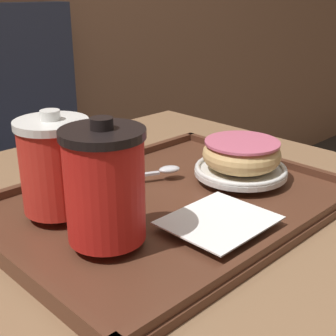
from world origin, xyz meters
TOP-DOWN VIEW (x-y plane):
  - cafe_table at (0.00, 0.00)m, footprint 0.79×0.84m
  - serving_tray at (-0.02, 0.00)m, footprint 0.50×0.37m
  - napkin_paper at (-0.03, -0.10)m, footprint 0.14×0.12m
  - coffee_cup_front at (-0.16, -0.04)m, footprint 0.10×0.10m
  - coffee_cup_rear at (-0.16, 0.07)m, footprint 0.10×0.10m
  - plate_with_chocolate_donut at (0.12, -0.02)m, footprint 0.15×0.15m
  - donut_chocolate_glazed at (0.12, -0.02)m, footprint 0.12×0.12m
  - spoon at (0.02, 0.07)m, footprint 0.15×0.09m

SIDE VIEW (x-z plane):
  - cafe_table at x=0.00m, z-range 0.19..0.93m
  - serving_tray at x=-0.02m, z-range 0.74..0.76m
  - napkin_paper at x=-0.03m, z-range 0.76..0.77m
  - spoon at x=0.02m, z-range 0.76..0.77m
  - plate_with_chocolate_donut at x=0.12m, z-range 0.76..0.78m
  - donut_chocolate_glazed at x=0.12m, z-range 0.78..0.82m
  - coffee_cup_rear at x=-0.16m, z-range 0.76..0.90m
  - coffee_cup_front at x=-0.16m, z-range 0.76..0.91m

